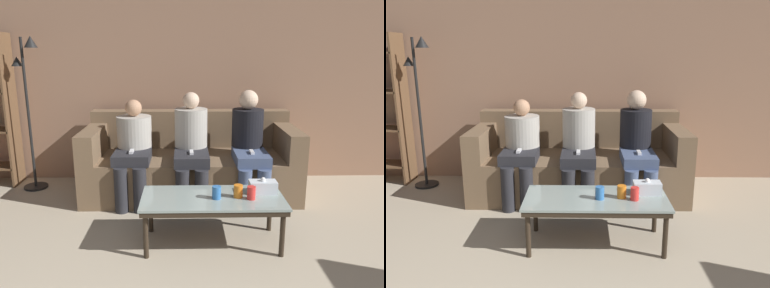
{
  "view_description": "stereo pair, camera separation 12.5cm",
  "coord_description": "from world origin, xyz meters",
  "views": [
    {
      "loc": [
        -0.07,
        -0.67,
        1.52
      ],
      "look_at": [
        0.0,
        2.63,
        0.69
      ],
      "focal_mm": 35.0,
      "sensor_mm": 36.0,
      "label": 1
    },
    {
      "loc": [
        0.06,
        -0.67,
        1.52
      ],
      "look_at": [
        0.0,
        2.63,
        0.69
      ],
      "focal_mm": 35.0,
      "sensor_mm": 36.0,
      "label": 2
    }
  ],
  "objects": [
    {
      "name": "seated_person_mid_left",
      "position": [
        0.0,
        3.01,
        0.6
      ],
      "size": [
        0.34,
        0.73,
        1.11
      ],
      "color": "#28282D",
      "rests_on": "ground_plane"
    },
    {
      "name": "cup_near_right",
      "position": [
        0.18,
        2.05,
        0.45
      ],
      "size": [
        0.07,
        0.07,
        0.1
      ],
      "color": "#3372BF",
      "rests_on": "coffee_table"
    },
    {
      "name": "seated_person_left_end",
      "position": [
        -0.59,
        3.02,
        0.57
      ],
      "size": [
        0.36,
        0.67,
        1.04
      ],
      "color": "#28282D",
      "rests_on": "ground_plane"
    },
    {
      "name": "coffee_table",
      "position": [
        0.15,
        2.09,
        0.36
      ],
      "size": [
        1.12,
        0.53,
        0.4
      ],
      "color": "#8C9E99",
      "rests_on": "ground_plane"
    },
    {
      "name": "tissue_box",
      "position": [
        0.56,
        2.17,
        0.45
      ],
      "size": [
        0.22,
        0.12,
        0.13
      ],
      "color": "silver",
      "rests_on": "coffee_table"
    },
    {
      "name": "wall_back",
      "position": [
        0.0,
        3.77,
        1.3
      ],
      "size": [
        12.0,
        0.06,
        2.6
      ],
      "color": "#9E755B",
      "rests_on": "ground_plane"
    },
    {
      "name": "seated_person_mid_right",
      "position": [
        0.59,
        3.0,
        0.61
      ],
      "size": [
        0.32,
        0.72,
        1.13
      ],
      "color": "#47567A",
      "rests_on": "ground_plane"
    },
    {
      "name": "standing_lamp",
      "position": [
        -1.75,
        3.4,
        1.02
      ],
      "size": [
        0.31,
        0.26,
        1.67
      ],
      "color": "black",
      "rests_on": "ground_plane"
    },
    {
      "name": "cup_far_center",
      "position": [
        0.45,
        2.03,
        0.45
      ],
      "size": [
        0.07,
        0.07,
        0.1
      ],
      "color": "red",
      "rests_on": "coffee_table"
    },
    {
      "name": "cup_near_left",
      "position": [
        0.35,
        2.08,
        0.45
      ],
      "size": [
        0.07,
        0.07,
        0.1
      ],
      "color": "orange",
      "rests_on": "coffee_table"
    },
    {
      "name": "couch",
      "position": [
        0.0,
        3.24,
        0.32
      ],
      "size": [
        2.22,
        0.92,
        0.86
      ],
      "color": "brown",
      "rests_on": "ground_plane"
    }
  ]
}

